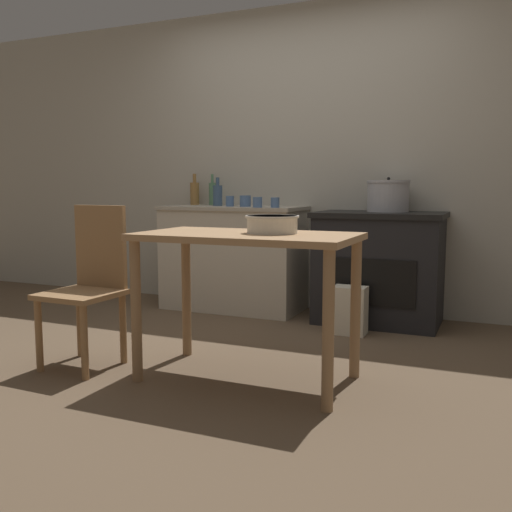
# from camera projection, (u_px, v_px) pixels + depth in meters

# --- Properties ---
(ground_plane) EXTENTS (14.00, 14.00, 0.00)m
(ground_plane) POSITION_uv_depth(u_px,v_px,m) (226.00, 356.00, 3.54)
(ground_plane) COLOR brown
(wall_back) EXTENTS (8.00, 0.07, 2.55)m
(wall_back) POSITION_uv_depth(u_px,v_px,m) (308.00, 159.00, 4.83)
(wall_back) COLOR #B2AD9E
(wall_back) RESTS_ON ground_plane
(counter_cabinet) EXTENTS (1.20, 0.58, 0.88)m
(counter_cabinet) POSITION_uv_depth(u_px,v_px,m) (233.00, 258.00, 4.87)
(counter_cabinet) COLOR beige
(counter_cabinet) RESTS_ON ground_plane
(stove) EXTENTS (0.96, 0.62, 0.85)m
(stove) POSITION_uv_depth(u_px,v_px,m) (379.00, 268.00, 4.36)
(stove) COLOR black
(stove) RESTS_ON ground_plane
(work_table) EXTENTS (1.16, 0.62, 0.80)m
(work_table) POSITION_uv_depth(u_px,v_px,m) (247.00, 257.00, 3.03)
(work_table) COLOR #A87F56
(work_table) RESTS_ON ground_plane
(chair) EXTENTS (0.41, 0.41, 0.93)m
(chair) POSITION_uv_depth(u_px,v_px,m) (89.00, 282.00, 3.33)
(chair) COLOR #997047
(chair) RESTS_ON ground_plane
(flour_sack) EXTENTS (0.23, 0.16, 0.34)m
(flour_sack) POSITION_uv_depth(u_px,v_px,m) (350.00, 310.00, 4.05)
(flour_sack) COLOR beige
(flour_sack) RESTS_ON ground_plane
(stock_pot) EXTENTS (0.33, 0.33, 0.26)m
(stock_pot) POSITION_uv_depth(u_px,v_px,m) (388.00, 196.00, 4.35)
(stock_pot) COLOR #A8A8AD
(stock_pot) RESTS_ON stove
(mixing_bowl_large) EXTENTS (0.29, 0.29, 0.09)m
(mixing_bowl_large) POSITION_uv_depth(u_px,v_px,m) (272.00, 223.00, 3.01)
(mixing_bowl_large) COLOR silver
(mixing_bowl_large) RESTS_ON work_table
(bottle_far_left) EXTENTS (0.08, 0.08, 0.24)m
(bottle_far_left) POSITION_uv_depth(u_px,v_px,m) (218.00, 195.00, 4.89)
(bottle_far_left) COLOR #3D5675
(bottle_far_left) RESTS_ON counter_cabinet
(bottle_left) EXTENTS (0.08, 0.08, 0.28)m
(bottle_left) POSITION_uv_depth(u_px,v_px,m) (195.00, 193.00, 5.14)
(bottle_left) COLOR olive
(bottle_left) RESTS_ON counter_cabinet
(bottle_mid_left) EXTENTS (0.06, 0.06, 0.27)m
(bottle_mid_left) POSITION_uv_depth(u_px,v_px,m) (212.00, 193.00, 5.10)
(bottle_mid_left) COLOR #517F5B
(bottle_mid_left) RESTS_ON counter_cabinet
(cup_center_left) EXTENTS (0.07, 0.07, 0.08)m
(cup_center_left) POSITION_uv_depth(u_px,v_px,m) (275.00, 203.00, 4.47)
(cup_center_left) COLOR #4C6B99
(cup_center_left) RESTS_ON counter_cabinet
(cup_center) EXTENTS (0.07, 0.07, 0.09)m
(cup_center) POSITION_uv_depth(u_px,v_px,m) (230.00, 201.00, 4.76)
(cup_center) COLOR #4C6B99
(cup_center) RESTS_ON counter_cabinet
(cup_center_right) EXTENTS (0.07, 0.07, 0.08)m
(cup_center_right) POSITION_uv_depth(u_px,v_px,m) (258.00, 202.00, 4.49)
(cup_center_right) COLOR #4C6B99
(cup_center_right) RESTS_ON counter_cabinet
(cup_mid_right) EXTENTS (0.09, 0.09, 0.09)m
(cup_mid_right) POSITION_uv_depth(u_px,v_px,m) (245.00, 201.00, 4.69)
(cup_mid_right) COLOR #4C6B99
(cup_mid_right) RESTS_ON counter_cabinet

